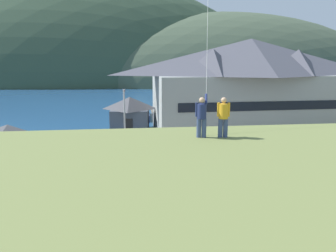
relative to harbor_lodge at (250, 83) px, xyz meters
The scene contains 20 objects.
ground_plane 25.59m from the harbor_lodge, 120.02° to the right, with size 600.00×600.00×0.00m, color #66604C.
parking_lot_pad 21.57m from the harbor_lodge, 127.02° to the right, with size 40.00×20.00×0.10m, color gray.
bay_water 41.09m from the harbor_lodge, 107.75° to the left, with size 360.00×84.00×0.03m, color navy.
far_hill_west_ridge 101.43m from the harbor_lodge, 108.89° to the left, with size 148.68×59.71×81.48m, color #334733.
far_hill_east_peak 93.92m from the harbor_lodge, 75.30° to the left, with size 135.47×64.16×56.33m, color #42513D.
harbor_lodge is the anchor object (origin of this frame).
storage_shed_near_lot 30.72m from the harbor_lodge, 148.26° to the right, with size 7.70×6.04×4.87m.
storage_shed_waterside 16.91m from the harbor_lodge, behind, with size 5.92×5.69×4.80m.
wharf_dock 18.39m from the harbor_lodge, 128.17° to the left, with size 3.20×14.49×0.70m.
moored_boat_wharfside 19.58m from the harbor_lodge, 140.39° to the left, with size 2.85×8.37×2.16m.
parked_car_mid_row_far 18.05m from the harbor_lodge, 118.76° to the right, with size 4.23×2.12×1.82m.
parked_car_front_row_red 25.42m from the harbor_lodge, 124.92° to the right, with size 4.33×2.33×1.82m.
parked_car_mid_row_center 16.05m from the harbor_lodge, 95.12° to the right, with size 4.25×2.15×1.82m.
parked_car_mid_row_near 25.33m from the harbor_lodge, 142.84° to the right, with size 4.33×2.32×1.82m.
parked_car_lone_by_shed 29.34m from the harbor_lodge, 135.97° to the right, with size 4.23×2.11×1.82m.
parked_car_back_row_right 22.67m from the harbor_lodge, 106.50° to the right, with size 4.23×2.11×1.82m.
parked_car_corner_spot 21.05m from the harbor_lodge, 132.88° to the right, with size 4.34×2.33×1.82m.
parking_light_pole 20.11m from the harbor_lodge, 147.10° to the right, with size 0.24×0.78×6.93m.
person_kite_flyer 31.83m from the harbor_lodge, 114.27° to the right, with size 0.59×0.62×1.86m.
person_companion 31.54m from the harbor_lodge, 112.67° to the right, with size 0.55×0.40×1.74m.
Camera 1 is at (-3.71, -20.92, 10.04)m, focal length 34.42 mm.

